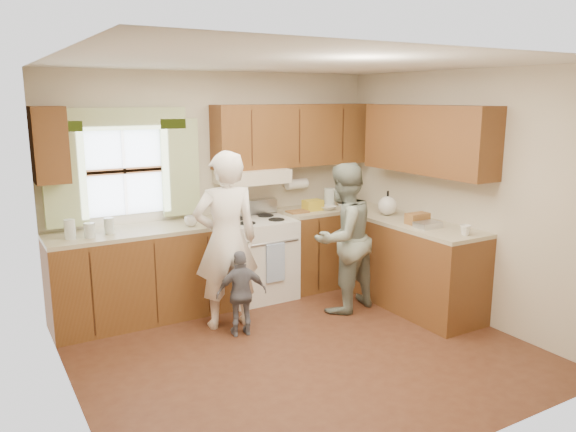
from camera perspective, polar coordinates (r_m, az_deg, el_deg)
room at (r=4.79m, az=1.39°, el=0.19°), size 3.80×3.80×3.80m
kitchen_fixtures at (r=6.09m, az=0.96°, el=-1.22°), size 3.80×2.25×2.15m
stove at (r=6.34m, az=-3.19°, el=-4.18°), size 0.76×0.67×1.07m
woman_left at (r=5.46m, az=-6.31°, el=-2.49°), size 0.70×0.52×1.74m
woman_right at (r=5.89m, az=5.60°, el=-2.24°), size 0.88×0.76×1.57m
child at (r=5.37m, az=-4.74°, el=-7.84°), size 0.52×0.31×0.83m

